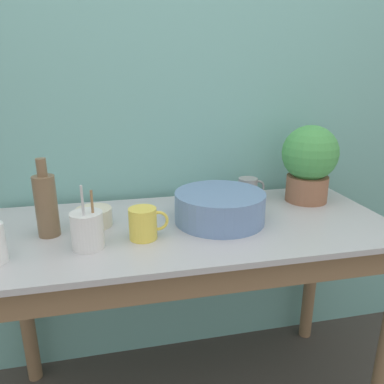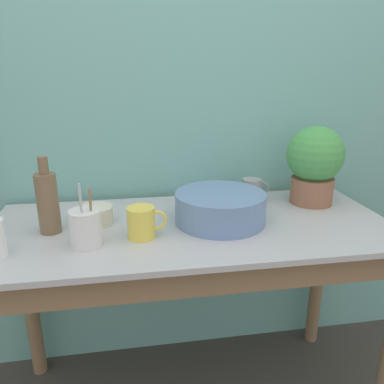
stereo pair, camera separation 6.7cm
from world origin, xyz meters
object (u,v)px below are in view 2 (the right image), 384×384
object	(u,v)px
potted_plant	(314,162)
utensil_cup	(86,228)
mug_grey	(252,190)
bowl_small_cream	(95,215)
bowl_wash_large	(220,207)
mug_yellow	(142,222)
bottle_tall	(48,202)

from	to	relation	value
potted_plant	utensil_cup	bearing A→B (deg)	-163.44
mug_grey	utensil_cup	bearing A→B (deg)	-153.06
mug_grey	bowl_small_cream	bearing A→B (deg)	-166.57
bowl_wash_large	mug_yellow	bearing A→B (deg)	-162.59
bottle_tall	potted_plant	bearing A→B (deg)	7.69
bowl_wash_large	bowl_small_cream	size ratio (longest dim) A/B	2.57
potted_plant	bottle_tall	world-z (taller)	potted_plant
bottle_tall	mug_grey	size ratio (longest dim) A/B	2.24
bottle_tall	mug_grey	world-z (taller)	bottle_tall
bottle_tall	mug_yellow	world-z (taller)	bottle_tall
potted_plant	bowl_wash_large	xyz separation A→B (m)	(-0.42, -0.14, -0.12)
utensil_cup	mug_grey	bearing A→B (deg)	26.94
potted_plant	mug_yellow	distance (m)	0.75
mug_grey	mug_yellow	distance (m)	0.56
bowl_small_cream	mug_grey	bearing A→B (deg)	13.43
bowl_wash_large	mug_yellow	xyz separation A→B (m)	(-0.28, -0.09, -0.00)
potted_plant	mug_yellow	xyz separation A→B (m)	(-0.71, -0.23, -0.12)
potted_plant	mug_grey	bearing A→B (deg)	164.09
bottle_tall	utensil_cup	size ratio (longest dim) A/B	1.26
bottle_tall	bowl_small_cream	size ratio (longest dim) A/B	2.07
mug_yellow	bowl_small_cream	size ratio (longest dim) A/B	1.03
bowl_wash_large	utensil_cup	bearing A→B (deg)	-165.33
mug_grey	utensil_cup	world-z (taller)	utensil_cup
bowl_wash_large	bottle_tall	world-z (taller)	bottle_tall
mug_yellow	utensil_cup	xyz separation A→B (m)	(-0.18, -0.03, 0.01)
bowl_small_cream	utensil_cup	world-z (taller)	utensil_cup
potted_plant	bowl_wash_large	world-z (taller)	potted_plant
bowl_wash_large	utensil_cup	world-z (taller)	utensil_cup
bottle_tall	utensil_cup	bearing A→B (deg)	-43.56
utensil_cup	bowl_wash_large	bearing A→B (deg)	14.67
bowl_wash_large	mug_yellow	world-z (taller)	bowl_wash_large
bottle_tall	mug_yellow	xyz separation A→B (m)	(0.31, -0.09, -0.06)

